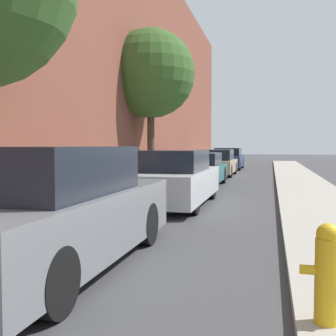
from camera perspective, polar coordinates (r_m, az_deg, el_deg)
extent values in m
plane|color=#3D3D3F|center=(14.24, 6.94, -3.17)|extent=(120.00, 120.00, 0.00)
cube|color=#9E998E|center=(14.86, -4.24, -2.67)|extent=(2.00, 52.00, 0.12)
cube|color=#9E998E|center=(14.18, 18.67, -3.10)|extent=(2.00, 52.00, 0.12)
cube|color=brown|center=(15.76, -9.23, 17.54)|extent=(0.70, 52.00, 10.98)
cylinder|color=black|center=(7.15, -14.54, -6.85)|extent=(0.22, 0.66, 0.66)
cylinder|color=black|center=(6.58, -2.98, -7.61)|extent=(0.22, 0.66, 0.66)
cylinder|color=black|center=(4.01, -15.29, -14.76)|extent=(0.22, 0.66, 0.66)
cube|color=slate|center=(5.52, -14.84, -7.23)|extent=(1.69, 4.62, 0.78)
cube|color=black|center=(5.28, -15.91, -0.30)|extent=(1.49, 2.40, 0.58)
cylinder|color=black|center=(12.52, -1.52, -2.45)|extent=(0.22, 0.68, 0.68)
cylinder|color=black|center=(12.19, 5.89, -2.62)|extent=(0.22, 0.68, 0.68)
cylinder|color=black|center=(9.79, -6.00, -4.02)|extent=(0.22, 0.68, 0.68)
cylinder|color=black|center=(9.37, 3.45, -4.33)|extent=(0.22, 0.68, 0.68)
cube|color=silver|center=(10.91, 0.60, -2.18)|extent=(1.85, 4.64, 0.72)
cube|color=black|center=(10.69, 0.38, 1.04)|extent=(1.63, 2.41, 0.52)
cylinder|color=black|center=(17.44, 2.67, -0.86)|extent=(0.22, 0.70, 0.70)
cylinder|color=black|center=(17.22, 7.45, -0.93)|extent=(0.22, 0.70, 0.70)
cylinder|color=black|center=(14.99, 0.82, -1.50)|extent=(0.22, 0.70, 0.70)
cylinder|color=black|center=(14.73, 6.36, -1.60)|extent=(0.22, 0.70, 0.70)
cube|color=#1E6066|center=(16.07, 4.37, -0.67)|extent=(1.66, 4.05, 0.61)
cube|color=black|center=(15.88, 4.28, 1.23)|extent=(1.46, 2.11, 0.46)
cylinder|color=black|center=(23.10, 5.20, 0.06)|extent=(0.22, 0.66, 0.66)
cylinder|color=black|center=(22.92, 9.00, 0.01)|extent=(0.22, 0.66, 0.66)
cylinder|color=black|center=(20.50, 4.09, -0.32)|extent=(0.22, 0.66, 0.66)
cylinder|color=black|center=(20.29, 8.37, -0.38)|extent=(0.22, 0.66, 0.66)
cube|color=tan|center=(21.68, 6.69, 0.28)|extent=(1.75, 4.26, 0.62)
cube|color=black|center=(21.49, 6.64, 1.79)|extent=(1.54, 2.22, 0.53)
cylinder|color=black|center=(29.11, 6.96, 0.66)|extent=(0.22, 0.65, 0.65)
cylinder|color=black|center=(28.96, 10.02, 0.63)|extent=(0.22, 0.65, 0.65)
cylinder|color=black|center=(26.34, 6.23, 0.41)|extent=(0.22, 0.65, 0.65)
cylinder|color=black|center=(26.18, 9.62, 0.37)|extent=(0.22, 0.65, 0.65)
cube|color=navy|center=(27.63, 8.22, 0.95)|extent=(1.77, 4.51, 0.71)
cube|color=black|center=(27.43, 8.20, 2.19)|extent=(1.56, 2.34, 0.49)
cylinder|color=#4C3A2B|center=(17.69, -2.34, 3.99)|extent=(0.30, 0.30, 3.41)
sphere|color=#335623|center=(17.94, -2.36, 12.72)|extent=(3.71, 3.71, 3.71)
cylinder|color=gold|center=(3.70, 20.81, -14.18)|extent=(0.19, 0.19, 0.69)
sphere|color=gold|center=(3.60, 20.93, -8.45)|extent=(0.18, 0.18, 0.18)
cylinder|color=gold|center=(3.66, 18.49, -12.98)|extent=(0.13, 0.08, 0.08)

